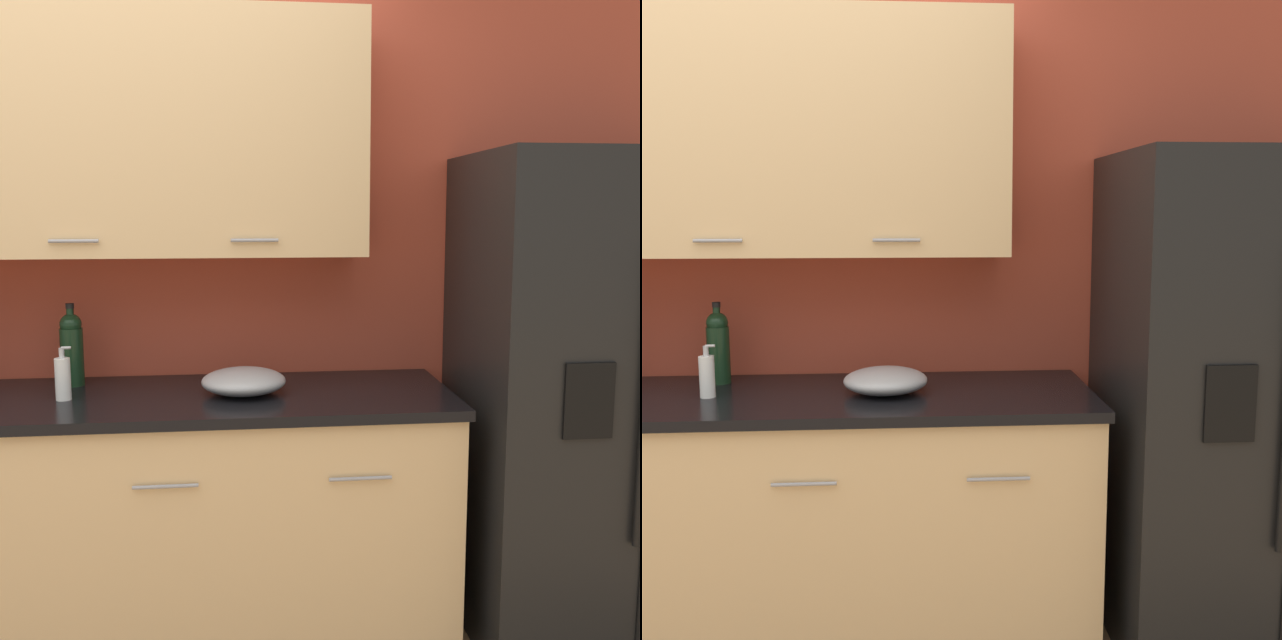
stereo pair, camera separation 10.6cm
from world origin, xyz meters
TOP-DOWN VIEW (x-y plane):
  - wall_back at (0.05, 1.17)m, footprint 10.00×0.39m
  - counter_unit at (0.16, 0.88)m, footprint 2.55×0.64m
  - refrigerator at (1.97, 0.82)m, footprint 0.94×0.75m
  - wine_bottle at (0.10, 1.05)m, footprint 0.08×0.08m
  - soap_dispenser at (0.11, 0.84)m, footprint 0.06×0.05m
  - mixing_bowl at (0.71, 0.86)m, footprint 0.29×0.29m

SIDE VIEW (x-z plane):
  - counter_unit at x=0.16m, z-range 0.01..0.91m
  - refrigerator at x=1.97m, z-range 0.00..1.73m
  - mixing_bowl at x=0.71m, z-range 0.91..0.99m
  - soap_dispenser at x=0.11m, z-range 0.89..1.07m
  - wine_bottle at x=0.10m, z-range 0.89..1.19m
  - wall_back at x=0.05m, z-range 0.14..2.74m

